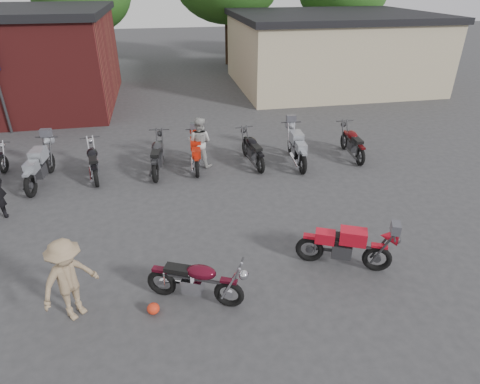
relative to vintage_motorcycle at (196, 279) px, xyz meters
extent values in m
plane|color=#343336|center=(0.41, 0.76, -0.53)|extent=(90.00, 90.00, 0.00)
cube|color=tan|center=(8.91, 15.76, 1.22)|extent=(10.00, 8.00, 3.50)
ellipsoid|color=red|center=(-0.82, -0.17, -0.43)|extent=(0.28, 0.28, 0.21)
imported|color=#ACABA7|center=(0.72, 6.16, 0.27)|extent=(0.98, 0.91, 1.62)
imported|color=#937A5B|center=(-2.20, 0.06, 0.28)|extent=(1.19, 1.16, 1.63)
camera|label=1|loc=(-0.30, -5.81, 4.96)|focal=30.00mm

